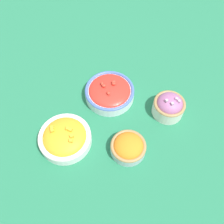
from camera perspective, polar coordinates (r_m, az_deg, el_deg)
name	(u,v)px	position (r m, az deg, el deg)	size (l,w,h in m)	color
ground_plane	(112,116)	(0.90, 0.00, -1.00)	(3.00, 3.00, 0.00)	#23704C
bowl_cherry_tomatoes	(110,92)	(0.93, -0.55, 4.62)	(0.18, 0.18, 0.07)	silver
bowl_carrots	(127,147)	(0.82, 3.46, -8.03)	(0.12, 0.12, 0.06)	#B2C1CC
bowl_squash	(65,137)	(0.85, -10.72, -5.73)	(0.18, 0.18, 0.07)	white
bowl_red_onion	(169,106)	(0.90, 12.88, 1.40)	(0.11, 0.11, 0.09)	silver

